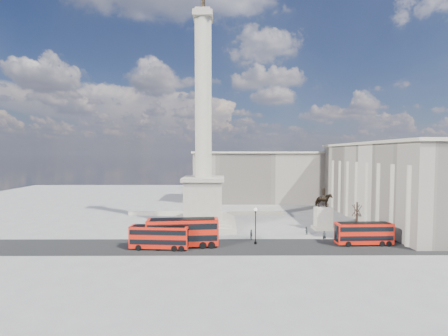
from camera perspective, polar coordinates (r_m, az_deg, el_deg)
ground at (r=62.77m, az=-4.18°, el=-11.98°), size 180.00×180.00×0.00m
asphalt_road at (r=53.04m, az=0.65°, el=-14.77°), size 120.00×9.00×0.01m
nelsons_column at (r=65.76m, az=-3.93°, el=0.10°), size 14.00×14.00×49.85m
balustrade_wall at (r=78.21m, az=-3.38°, el=-8.60°), size 40.00×0.60×1.10m
building_east at (r=81.80m, az=29.68°, el=-2.25°), size 19.00×46.00×18.60m
building_northeast at (r=102.09m, az=8.63°, el=-1.54°), size 51.00×17.00×16.60m
red_bus_a at (r=52.62m, az=-7.77°, el=-12.03°), size 12.26×3.89×4.89m
red_bus_b at (r=52.38m, az=-12.12°, el=-12.68°), size 9.92×2.95×3.97m
red_bus_c at (r=58.80m, az=25.13°, el=-11.19°), size 9.74×2.55×3.92m
red_bus_d at (r=64.67m, az=36.21°, el=-10.16°), size 9.97×2.67×4.01m
victorian_lamp at (r=53.73m, az=6.03°, el=-10.36°), size 0.55×0.55×6.44m
equestrian_statue at (r=67.11m, az=18.38°, el=-8.45°), size 4.25×3.19×8.79m
bare_tree_near at (r=60.11m, az=24.00°, el=-7.11°), size 1.72×1.72×7.50m
bare_tree_mid at (r=67.89m, az=18.80°, el=-6.94°), size 1.57×1.57×5.96m
bare_tree_far at (r=84.63m, az=25.36°, el=-3.99°), size 1.99×1.99×8.11m
pedestrian_walking at (r=59.17m, az=18.58°, el=-12.15°), size 0.72×0.55×1.79m
pedestrian_standing at (r=62.27m, az=15.35°, el=-11.44°), size 0.98×0.95×1.60m
pedestrian_crossing at (r=57.09m, az=5.22°, el=-12.50°), size 0.69×1.19×1.90m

